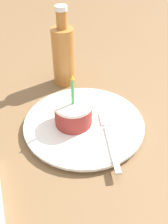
{
  "coord_description": "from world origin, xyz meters",
  "views": [
    {
      "loc": [
        0.18,
        0.43,
        0.43
      ],
      "look_at": [
        0.03,
        -0.01,
        0.05
      ],
      "focal_mm": 42.0,
      "sensor_mm": 36.0,
      "label": 1
    }
  ],
  "objects_px": {
    "cake_slice": "(73,113)",
    "fork": "(110,136)",
    "plate": "(84,124)",
    "bottle": "(63,54)"
  },
  "relations": [
    {
      "from": "bottle",
      "to": "plate",
      "type": "bearing_deg",
      "value": 86.64
    },
    {
      "from": "plate",
      "to": "cake_slice",
      "type": "relative_size",
      "value": 2.18
    },
    {
      "from": "cake_slice",
      "to": "fork",
      "type": "distance_m",
      "value": 0.1
    },
    {
      "from": "cake_slice",
      "to": "bottle",
      "type": "bearing_deg",
      "value": -100.21
    },
    {
      "from": "plate",
      "to": "cake_slice",
      "type": "xyz_separation_m",
      "value": [
        0.02,
        -0.0,
        0.04
      ]
    },
    {
      "from": "plate",
      "to": "fork",
      "type": "height_order",
      "value": "fork"
    },
    {
      "from": "fork",
      "to": "bottle",
      "type": "relative_size",
      "value": 0.8
    },
    {
      "from": "plate",
      "to": "bottle",
      "type": "xyz_separation_m",
      "value": [
        -0.01,
        -0.21,
        0.08
      ]
    },
    {
      "from": "cake_slice",
      "to": "bottle",
      "type": "xyz_separation_m",
      "value": [
        -0.04,
        -0.21,
        0.04
      ]
    },
    {
      "from": "cake_slice",
      "to": "plate",
      "type": "bearing_deg",
      "value": 171.71
    }
  ]
}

